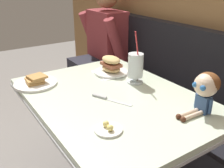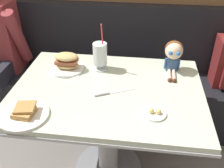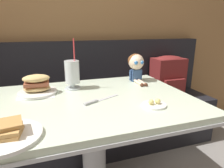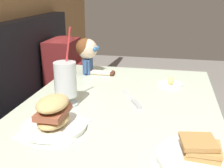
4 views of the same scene
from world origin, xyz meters
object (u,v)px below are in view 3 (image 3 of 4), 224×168
(butter_knife, at_px, (96,101))
(backpack, at_px, (168,76))
(milkshake_glass, at_px, (72,73))
(butter_saucer, at_px, (154,104))
(sandwich_plate, at_px, (37,86))
(seated_doll, at_px, (136,64))
(toast_plate, at_px, (6,135))

(butter_knife, bearing_deg, backpack, 36.56)
(milkshake_glass, height_order, butter_saucer, milkshake_glass)
(milkshake_glass, distance_m, butter_knife, 0.30)
(sandwich_plate, xyz_separation_m, seated_doll, (0.67, 0.08, 0.08))
(seated_doll, distance_m, backpack, 0.66)
(milkshake_glass, xyz_separation_m, butter_saucer, (0.34, -0.41, -0.09))
(toast_plate, xyz_separation_m, sandwich_plate, (0.09, 0.47, 0.03))
(milkshake_glass, relative_size, butter_knife, 1.43)
(backpack, bearing_deg, sandwich_plate, -160.23)
(sandwich_plate, distance_m, backpack, 1.26)
(toast_plate, height_order, butter_saucer, toast_plate)
(milkshake_glass, xyz_separation_m, butter_knife, (0.08, -0.27, -0.10))
(toast_plate, height_order, sandwich_plate, sandwich_plate)
(seated_doll, bearing_deg, butter_knife, -140.17)
(milkshake_glass, xyz_separation_m, sandwich_plate, (-0.21, -0.03, -0.05))
(sandwich_plate, bearing_deg, butter_saucer, -34.32)
(backpack, bearing_deg, toast_plate, -144.72)
(milkshake_glass, height_order, sandwich_plate, milkshake_glass)
(toast_plate, bearing_deg, butter_knife, 32.16)
(milkshake_glass, bearing_deg, sandwich_plate, -170.82)
(sandwich_plate, distance_m, butter_saucer, 0.67)
(seated_doll, bearing_deg, butter_saucer, -103.84)
(seated_doll, bearing_deg, toast_plate, -143.87)
(milkshake_glass, relative_size, backpack, 0.78)
(milkshake_glass, bearing_deg, toast_plate, -120.46)
(butter_knife, xyz_separation_m, backpack, (0.89, 0.66, -0.09))
(butter_saucer, xyz_separation_m, butter_knife, (-0.26, 0.15, -0.00))
(sandwich_plate, height_order, butter_saucer, sandwich_plate)
(sandwich_plate, distance_m, seated_doll, 0.68)
(toast_plate, relative_size, seated_doll, 1.14)
(toast_plate, bearing_deg, milkshake_glass, 59.54)
(toast_plate, bearing_deg, seated_doll, 36.13)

